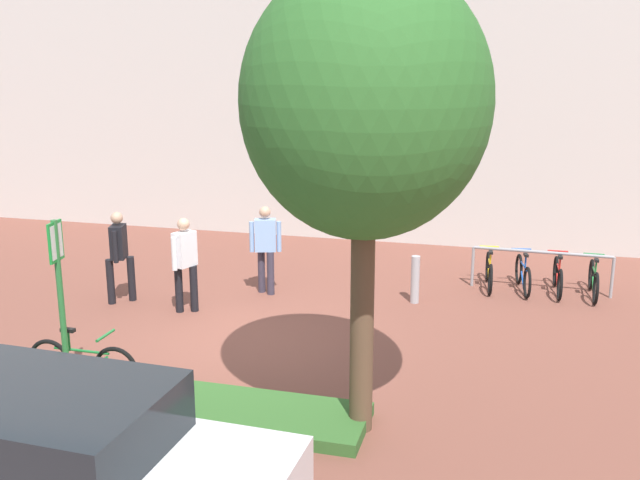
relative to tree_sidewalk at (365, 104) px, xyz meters
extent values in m
plane|color=brown|center=(-2.53, 2.27, -3.90)|extent=(60.00, 60.00, 0.00)
cube|color=silver|center=(-2.53, 9.98, 1.10)|extent=(28.00, 1.20, 10.00)
cube|color=#336028|center=(-3.41, -0.15, -3.82)|extent=(7.00, 1.10, 0.16)
cylinder|color=brown|center=(0.00, 0.00, -2.49)|extent=(0.28, 0.28, 2.82)
ellipsoid|color=#2D6628|center=(0.00, 0.00, 0.02)|extent=(2.77, 2.77, 3.05)
cylinder|color=#2D7238|center=(-3.96, -0.15, -2.70)|extent=(0.08, 0.08, 2.41)
cube|color=#198C33|center=(-3.96, -0.15, -1.77)|extent=(0.09, 0.36, 0.52)
cube|color=white|center=(-3.96, -0.15, -1.77)|extent=(0.09, 0.30, 0.44)
torus|color=black|center=(-4.40, 0.09, -3.57)|extent=(0.66, 0.06, 0.66)
torus|color=black|center=(-3.38, 0.10, -3.57)|extent=(0.66, 0.06, 0.66)
cylinder|color=#1E7233|center=(-3.89, 0.10, -3.35)|extent=(0.84, 0.04, 0.04)
cylinder|color=#1E7233|center=(-3.79, 0.10, -3.61)|extent=(0.61, 0.04, 0.44)
cylinder|color=#1E7233|center=(-4.08, 0.10, -3.23)|extent=(0.04, 0.04, 0.28)
cube|color=black|center=(-4.08, 0.10, -3.07)|extent=(0.20, 0.08, 0.05)
cylinder|color=#1E7233|center=(-3.51, 0.10, -3.09)|extent=(0.04, 0.42, 0.04)
cylinder|color=#99999E|center=(0.97, 6.23, -3.50)|extent=(0.06, 0.06, 0.80)
cylinder|color=#99999E|center=(3.57, 6.14, -3.50)|extent=(0.06, 0.06, 0.80)
cylinder|color=#99999E|center=(2.27, 6.18, -3.10)|extent=(2.60, 0.15, 0.06)
torus|color=black|center=(1.33, 5.75, -3.60)|extent=(0.11, 0.61, 0.61)
torus|color=black|center=(1.25, 6.69, -3.60)|extent=(0.11, 0.61, 0.61)
cylinder|color=gold|center=(1.29, 6.22, -3.40)|extent=(0.10, 0.77, 0.03)
cylinder|color=gold|center=(1.28, 6.31, -3.63)|extent=(0.08, 0.56, 0.40)
cylinder|color=gold|center=(1.31, 6.05, -3.29)|extent=(0.03, 0.03, 0.26)
cube|color=black|center=(1.31, 6.05, -3.14)|extent=(0.09, 0.19, 0.05)
cylinder|color=gold|center=(1.26, 6.57, -3.16)|extent=(0.39, 0.07, 0.04)
torus|color=black|center=(2.02, 5.72, -3.60)|extent=(0.15, 0.61, 0.61)
torus|color=black|center=(1.87, 6.65, -3.60)|extent=(0.15, 0.61, 0.61)
cylinder|color=#194CA5|center=(1.94, 6.19, -3.40)|extent=(0.16, 0.76, 0.03)
cylinder|color=#194CA5|center=(1.93, 6.28, -3.63)|extent=(0.12, 0.56, 0.40)
cylinder|color=#194CA5|center=(1.97, 6.02, -3.29)|extent=(0.03, 0.03, 0.26)
cube|color=black|center=(1.97, 6.02, -3.14)|extent=(0.10, 0.19, 0.05)
cylinder|color=#194CA5|center=(1.88, 6.54, -3.16)|extent=(0.39, 0.10, 0.04)
torus|color=black|center=(2.61, 5.73, -3.60)|extent=(0.07, 0.61, 0.61)
torus|color=black|center=(2.58, 6.67, -3.60)|extent=(0.07, 0.61, 0.61)
cylinder|color=red|center=(2.59, 6.20, -3.40)|extent=(0.06, 0.77, 0.03)
cylinder|color=red|center=(2.59, 6.29, -3.63)|extent=(0.05, 0.56, 0.40)
cylinder|color=red|center=(2.60, 6.03, -3.29)|extent=(0.03, 0.03, 0.26)
cube|color=black|center=(2.60, 6.03, -3.14)|extent=(0.08, 0.19, 0.05)
cylinder|color=red|center=(2.58, 6.56, -3.16)|extent=(0.39, 0.05, 0.04)
torus|color=black|center=(3.24, 5.68, -3.60)|extent=(0.06, 0.61, 0.61)
torus|color=black|center=(3.24, 6.62, -3.60)|extent=(0.06, 0.61, 0.61)
cylinder|color=#1E7233|center=(3.24, 6.15, -3.40)|extent=(0.04, 0.77, 0.03)
cylinder|color=#1E7233|center=(3.24, 6.24, -3.63)|extent=(0.04, 0.56, 0.40)
cylinder|color=#1E7233|center=(3.24, 5.98, -3.29)|extent=(0.03, 0.03, 0.26)
cube|color=black|center=(3.24, 5.98, -3.14)|extent=(0.08, 0.18, 0.05)
cylinder|color=#1E7233|center=(3.24, 6.50, -3.16)|extent=(0.39, 0.04, 0.04)
cylinder|color=#ADADB2|center=(0.00, 4.89, -3.45)|extent=(0.16, 0.16, 0.90)
cylinder|color=#383342|center=(-2.75, 4.66, -3.48)|extent=(0.14, 0.14, 0.85)
cylinder|color=#383342|center=(-2.97, 4.76, -3.48)|extent=(0.14, 0.14, 0.85)
cube|color=#8CB2E5|center=(-2.86, 4.71, -2.74)|extent=(0.45, 0.35, 0.62)
cylinder|color=#8CB2E5|center=(-2.62, 4.79, -2.77)|extent=(0.09, 0.09, 0.59)
cylinder|color=#8CB2E5|center=(-3.11, 4.63, -2.77)|extent=(0.09, 0.09, 0.59)
sphere|color=tan|center=(-2.86, 4.71, -2.29)|extent=(0.22, 0.22, 0.22)
cylinder|color=black|center=(-3.77, 3.39, -3.48)|extent=(0.14, 0.14, 0.85)
cylinder|color=black|center=(-4.01, 3.28, -3.48)|extent=(0.14, 0.14, 0.85)
cube|color=white|center=(-3.89, 3.34, -2.74)|extent=(0.35, 0.46, 0.62)
cylinder|color=white|center=(-3.81, 3.58, -2.77)|extent=(0.09, 0.09, 0.59)
cylinder|color=white|center=(-3.97, 3.09, -2.77)|extent=(0.09, 0.09, 0.59)
sphere|color=tan|center=(-3.89, 3.34, -2.29)|extent=(0.22, 0.22, 0.22)
cylinder|color=black|center=(-5.43, 3.37, -3.48)|extent=(0.14, 0.14, 0.85)
cylinder|color=black|center=(-5.16, 3.64, -3.48)|extent=(0.14, 0.14, 0.85)
cube|color=black|center=(-5.29, 3.51, -2.74)|extent=(0.35, 0.45, 0.62)
cylinder|color=black|center=(-5.22, 3.26, -2.77)|extent=(0.09, 0.09, 0.59)
cylinder|color=black|center=(-5.37, 3.75, -2.77)|extent=(0.09, 0.09, 0.59)
sphere|color=tan|center=(-5.29, 3.51, -2.29)|extent=(0.22, 0.22, 0.22)
cube|color=#1E2328|center=(-2.41, -2.84, -2.64)|extent=(2.46, 1.66, 0.56)
camera|label=1|loc=(1.58, -7.75, 0.42)|focal=39.95mm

